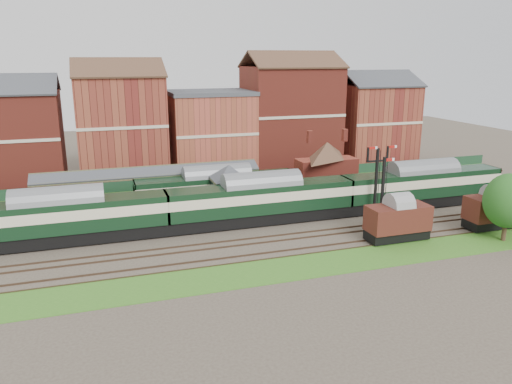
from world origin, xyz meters
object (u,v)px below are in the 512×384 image
object	(u,v)px
signal_box	(229,190)
platform_railcar	(217,188)
semaphore_bracket	(376,179)
goods_van_a	(398,220)
dmu_train	(261,199)

from	to	relation	value
signal_box	platform_railcar	xyz separation A→B (m)	(-0.63, 3.25, -0.65)
semaphore_bracket	goods_van_a	size ratio (longest dim) A/B	1.33
dmu_train	platform_railcar	bearing A→B (deg)	116.81
signal_box	platform_railcar	distance (m)	3.37
dmu_train	goods_van_a	world-z (taller)	dmu_train
signal_box	semaphore_bracket	xyz separation A→B (m)	(15.04, -5.75, 1.44)
signal_box	platform_railcar	bearing A→B (deg)	100.91
dmu_train	platform_railcar	distance (m)	7.28
signal_box	semaphore_bracket	world-z (taller)	semaphore_bracket
dmu_train	goods_van_a	size ratio (longest dim) A/B	9.87
signal_box	goods_van_a	bearing A→B (deg)	-41.93
semaphore_bracket	dmu_train	xyz separation A→B (m)	(-12.38, 2.50, -1.93)
signal_box	semaphore_bracket	distance (m)	16.16
goods_van_a	platform_railcar	bearing A→B (deg)	132.62
signal_box	dmu_train	bearing A→B (deg)	-50.72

